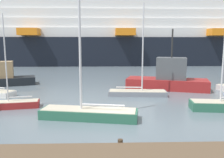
# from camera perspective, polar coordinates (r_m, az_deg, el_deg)

# --- Properties ---
(ground_plane) EXTENTS (600.00, 600.00, 0.00)m
(ground_plane) POSITION_cam_1_polar(r_m,az_deg,el_deg) (15.64, 0.90, -10.06)
(ground_plane) COLOR slate
(sailboat_0) EXTENTS (4.16, 1.92, 7.29)m
(sailboat_0) POSITION_cam_1_polar(r_m,az_deg,el_deg) (19.96, -23.39, -5.58)
(sailboat_0) COLOR maroon
(sailboat_0) RESTS_ON ground_plane
(sailboat_1) EXTENTS (6.75, 2.74, 10.89)m
(sailboat_1) POSITION_cam_1_polar(r_m,az_deg,el_deg) (15.79, -5.82, -7.92)
(sailboat_1) COLOR #2D6B51
(sailboat_1) RESTS_ON ground_plane
(sailboat_3) EXTENTS (5.78, 2.05, 8.86)m
(sailboat_3) POSITION_cam_1_polar(r_m,az_deg,el_deg) (22.87, 6.33, -3.10)
(sailboat_3) COLOR gray
(sailboat_3) RESTS_ON ground_plane
(fishing_boat_0) EXTENTS (9.37, 5.42, 6.68)m
(fishing_boat_0) POSITION_cam_1_polar(r_m,az_deg,el_deg) (26.63, 13.77, 0.18)
(fishing_boat_0) COLOR maroon
(fishing_boat_0) RESTS_ON ground_plane
(fishing_boat_1) EXTENTS (7.67, 4.75, 5.50)m
(fishing_boat_1) POSITION_cam_1_polar(r_m,az_deg,el_deg) (31.25, -25.50, 0.49)
(fishing_boat_1) COLOR black
(fishing_boat_1) RESTS_ON ground_plane
(channel_buoy_1) EXTENTS (0.71, 0.71, 1.50)m
(channel_buoy_1) POSITION_cam_1_polar(r_m,az_deg,el_deg) (32.25, 17.68, -0.13)
(channel_buoy_1) COLOR green
(channel_buoy_1) RESTS_ON ground_plane
(cruise_ship) EXTENTS (121.87, 19.72, 21.55)m
(cruise_ship) POSITION_cam_1_polar(r_m,az_deg,el_deg) (61.55, -7.78, 10.24)
(cruise_ship) COLOR black
(cruise_ship) RESTS_ON ground_plane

